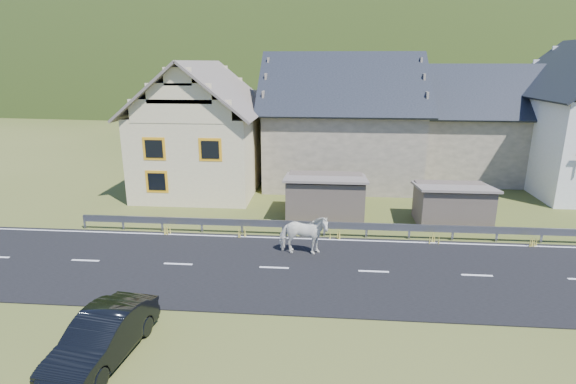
{
  "coord_description": "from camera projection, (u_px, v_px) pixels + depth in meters",
  "views": [
    {
      "loc": [
        -2.02,
        -16.53,
        8.09
      ],
      "look_at": [
        -3.72,
        3.3,
        2.29
      ],
      "focal_mm": 28.0,
      "sensor_mm": 36.0,
      "label": 1
    }
  ],
  "objects": [
    {
      "name": "lane_markings",
      "position": [
        374.0,
        271.0,
        17.89
      ],
      "size": [
        60.0,
        6.6,
        0.01
      ],
      "primitive_type": "cube",
      "color": "silver",
      "rests_on": "road"
    },
    {
      "name": "guardrail",
      "position": [
        367.0,
        227.0,
        21.27
      ],
      "size": [
        28.1,
        0.09,
        0.75
      ],
      "color": "#93969B",
      "rests_on": "ground"
    },
    {
      "name": "house_stone_a",
      "position": [
        342.0,
        114.0,
        31.04
      ],
      "size": [
        10.8,
        9.8,
        8.9
      ],
      "color": "tan",
      "rests_on": "ground"
    },
    {
      "name": "house_cream",
      "position": [
        203.0,
        122.0,
        28.99
      ],
      "size": [
        7.8,
        9.8,
        8.3
      ],
      "color": "beige",
      "rests_on": "ground"
    },
    {
      "name": "car",
      "position": [
        103.0,
        337.0,
        12.54
      ],
      "size": [
        1.85,
        4.23,
        1.35
      ],
      "primitive_type": "imported",
      "rotation": [
        0.0,
        0.0,
        -0.1
      ],
      "color": "black",
      "rests_on": "ground"
    },
    {
      "name": "shed_left",
      "position": [
        325.0,
        198.0,
        23.98
      ],
      "size": [
        4.3,
        3.3,
        2.4
      ],
      "primitive_type": "cube",
      "color": "#66574B",
      "rests_on": "ground"
    },
    {
      "name": "ground",
      "position": [
        374.0,
        272.0,
        17.9
      ],
      "size": [
        160.0,
        160.0,
        0.0
      ],
      "primitive_type": "plane",
      "color": "#364316",
      "rests_on": "ground"
    },
    {
      "name": "conifer_patch",
      "position": [
        139.0,
        69.0,
        125.98
      ],
      "size": [
        76.0,
        50.0,
        28.0
      ],
      "primitive_type": "ellipsoid",
      "color": "black",
      "rests_on": "ground"
    },
    {
      "name": "shed_right",
      "position": [
        452.0,
        205.0,
        23.0
      ],
      "size": [
        3.8,
        2.9,
        2.2
      ],
      "primitive_type": "cube",
      "color": "#66574B",
      "rests_on": "ground"
    },
    {
      "name": "horse",
      "position": [
        303.0,
        235.0,
        19.28
      ],
      "size": [
        0.99,
        2.13,
        1.79
      ],
      "primitive_type": "imported",
      "rotation": [
        0.0,
        0.0,
        1.56
      ],
      "color": "white",
      "rests_on": "road"
    },
    {
      "name": "mountain",
      "position": [
        343.0,
        129.0,
        195.28
      ],
      "size": [
        440.0,
        280.0,
        260.0
      ],
      "primitive_type": "ellipsoid",
      "color": "#233C17",
      "rests_on": "ground"
    },
    {
      "name": "road",
      "position": [
        374.0,
        272.0,
        17.9
      ],
      "size": [
        60.0,
        7.0,
        0.04
      ],
      "primitive_type": "cube",
      "color": "black",
      "rests_on": "ground"
    },
    {
      "name": "house_stone_b",
      "position": [
        480.0,
        117.0,
        32.25
      ],
      "size": [
        9.8,
        8.8,
        8.1
      ],
      "color": "tan",
      "rests_on": "ground"
    }
  ]
}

